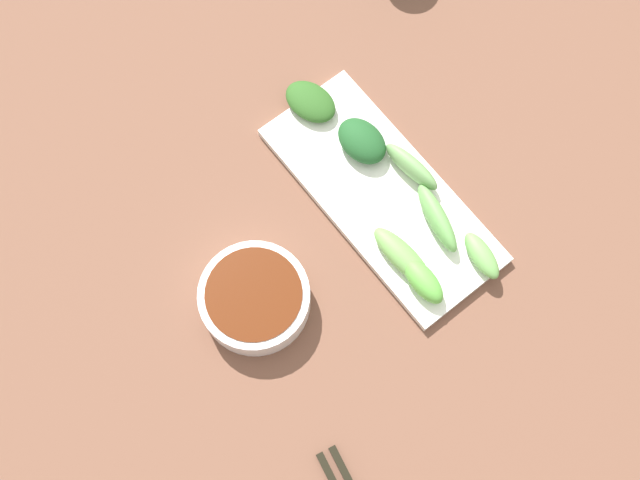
# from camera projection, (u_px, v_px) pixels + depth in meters

# --- Properties ---
(tabletop) EXTENTS (2.10, 2.10, 0.02)m
(tabletop) POSITION_uv_depth(u_px,v_px,m) (346.00, 237.00, 0.96)
(tabletop) COLOR brown
(tabletop) RESTS_ON ground
(sauce_bowl) EXTENTS (0.12, 0.12, 0.04)m
(sauce_bowl) POSITION_uv_depth(u_px,v_px,m) (254.00, 297.00, 0.90)
(sauce_bowl) COLOR white
(sauce_bowl) RESTS_ON tabletop
(serving_plate) EXTENTS (0.13, 0.31, 0.01)m
(serving_plate) POSITION_uv_depth(u_px,v_px,m) (382.00, 195.00, 0.96)
(serving_plate) COLOR white
(serving_plate) RESTS_ON tabletop
(broccoli_leafy_0) EXTENTS (0.05, 0.07, 0.03)m
(broccoli_leafy_0) POSITION_uv_depth(u_px,v_px,m) (362.00, 141.00, 0.96)
(broccoli_leafy_0) COLOR #1E5225
(broccoli_leafy_0) RESTS_ON serving_plate
(broccoli_leafy_1) EXTENTS (0.06, 0.08, 0.02)m
(broccoli_leafy_1) POSITION_uv_depth(u_px,v_px,m) (311.00, 102.00, 0.98)
(broccoli_leafy_1) COLOR #2B5A20
(broccoli_leafy_1) RESTS_ON serving_plate
(broccoli_stalk_2) EXTENTS (0.03, 0.06, 0.03)m
(broccoli_stalk_2) POSITION_uv_depth(u_px,v_px,m) (423.00, 281.00, 0.90)
(broccoli_stalk_2) COLOR #5EB443
(broccoli_stalk_2) RESTS_ON serving_plate
(broccoli_stalk_3) EXTENTS (0.03, 0.06, 0.02)m
(broccoli_stalk_3) POSITION_uv_depth(u_px,v_px,m) (482.00, 256.00, 0.92)
(broccoli_stalk_3) COLOR #6BAA55
(broccoli_stalk_3) RESTS_ON serving_plate
(broccoli_stalk_4) EXTENTS (0.04, 0.09, 0.03)m
(broccoli_stalk_4) POSITION_uv_depth(u_px,v_px,m) (437.00, 218.00, 0.93)
(broccoli_stalk_4) COLOR #64A452
(broccoli_stalk_4) RESTS_ON serving_plate
(broccoli_stalk_5) EXTENTS (0.04, 0.09, 0.02)m
(broccoli_stalk_5) POSITION_uv_depth(u_px,v_px,m) (403.00, 257.00, 0.92)
(broccoli_stalk_5) COLOR #6AA54F
(broccoli_stalk_5) RESTS_ON serving_plate
(broccoli_stalk_6) EXTENTS (0.03, 0.08, 0.03)m
(broccoli_stalk_6) POSITION_uv_depth(u_px,v_px,m) (411.00, 167.00, 0.95)
(broccoli_stalk_6) COLOR #6DA35B
(broccoli_stalk_6) RESTS_ON serving_plate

